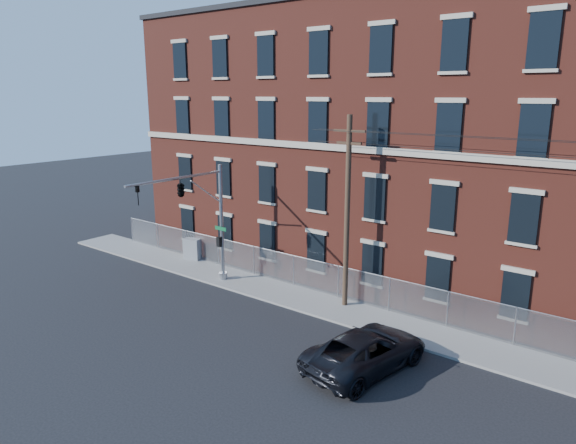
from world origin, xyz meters
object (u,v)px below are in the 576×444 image
at_px(traffic_signal_mast, 191,200).
at_px(utility_cabinet, 192,249).
at_px(utility_pole_near, 347,209).
at_px(pickup_truck, 366,350).

xyz_separation_m(traffic_signal_mast, utility_cabinet, (-4.40, 3.82, -4.55)).
relative_size(utility_pole_near, utility_cabinet, 6.95).
bearing_deg(traffic_signal_mast, utility_cabinet, 139.06).
height_order(utility_pole_near, pickup_truck, utility_pole_near).
distance_m(utility_pole_near, utility_cabinet, 13.20).
bearing_deg(pickup_truck, traffic_signal_mast, 2.67).
xyz_separation_m(utility_pole_near, utility_cabinet, (-12.40, 0.40, -4.50)).
bearing_deg(pickup_truck, utility_pole_near, -40.49).
bearing_deg(utility_cabinet, pickup_truck, -32.26).
bearing_deg(utility_cabinet, traffic_signal_mast, -55.08).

